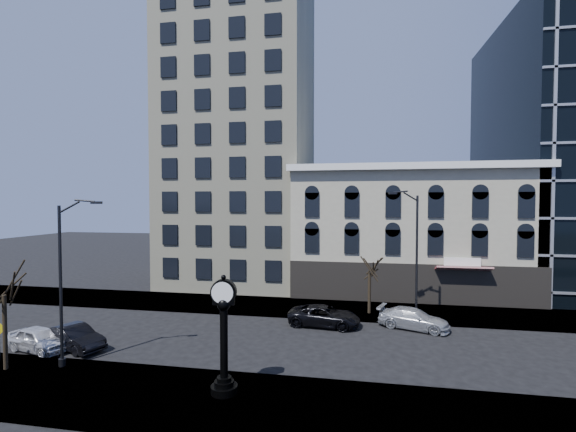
% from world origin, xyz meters
% --- Properties ---
extents(ground, '(160.00, 160.00, 0.00)m').
position_xyz_m(ground, '(0.00, 0.00, 0.00)').
color(ground, black).
rests_on(ground, ground).
extents(sidewalk_far, '(160.00, 6.00, 0.12)m').
position_xyz_m(sidewalk_far, '(0.00, 8.00, 0.06)').
color(sidewalk_far, gray).
rests_on(sidewalk_far, ground).
extents(sidewalk_near, '(160.00, 6.00, 0.12)m').
position_xyz_m(sidewalk_near, '(0.00, -8.00, 0.06)').
color(sidewalk_near, gray).
rests_on(sidewalk_near, ground).
extents(cream_tower, '(15.90, 15.40, 42.50)m').
position_xyz_m(cream_tower, '(-6.11, 18.88, 19.32)').
color(cream_tower, beige).
rests_on(cream_tower, ground).
extents(victorian_row, '(22.60, 11.19, 12.50)m').
position_xyz_m(victorian_row, '(12.00, 15.89, 6.00)').
color(victorian_row, '#AFA990').
rests_on(victorian_row, ground).
extents(street_clock, '(1.26, 1.26, 5.54)m').
position_xyz_m(street_clock, '(0.96, -7.28, 2.63)').
color(street_clock, black).
rests_on(street_clock, sidewalk_near).
extents(street_lamp_near, '(2.32, 0.97, 9.23)m').
position_xyz_m(street_lamp_near, '(-8.06, -5.79, 7.09)').
color(street_lamp_near, black).
rests_on(street_lamp_near, sidewalk_near).
extents(street_lamp_far, '(2.54, 0.90, 9.96)m').
position_xyz_m(street_lamp_far, '(10.82, 5.82, 7.64)').
color(street_lamp_far, black).
rests_on(street_lamp_far, sidewalk_far).
extents(bare_tree_near, '(3.73, 3.73, 6.40)m').
position_xyz_m(bare_tree_near, '(-11.38, -6.87, 4.95)').
color(bare_tree_near, black).
rests_on(bare_tree_near, sidewalk_near).
extents(bare_tree_far, '(3.07, 3.07, 5.28)m').
position_xyz_m(bare_tree_far, '(8.08, 7.16, 4.10)').
color(bare_tree_far, black).
rests_on(bare_tree_far, sidewalk_far).
extents(car_near_a, '(4.47, 2.62, 1.43)m').
position_xyz_m(car_near_a, '(-11.93, -4.08, 0.71)').
color(car_near_a, silver).
rests_on(car_near_a, ground).
extents(car_near_b, '(4.64, 2.98, 1.44)m').
position_xyz_m(car_near_b, '(-10.00, -3.45, 0.72)').
color(car_near_b, black).
rests_on(car_near_b, ground).
extents(car_far_a, '(5.44, 2.93, 1.45)m').
position_xyz_m(car_far_a, '(4.75, 3.67, 0.73)').
color(car_far_a, black).
rests_on(car_far_a, ground).
extents(car_far_b, '(5.30, 3.50, 1.43)m').
position_xyz_m(car_far_b, '(11.07, 4.15, 0.71)').
color(car_far_b, '#A5A8AD').
rests_on(car_far_b, ground).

